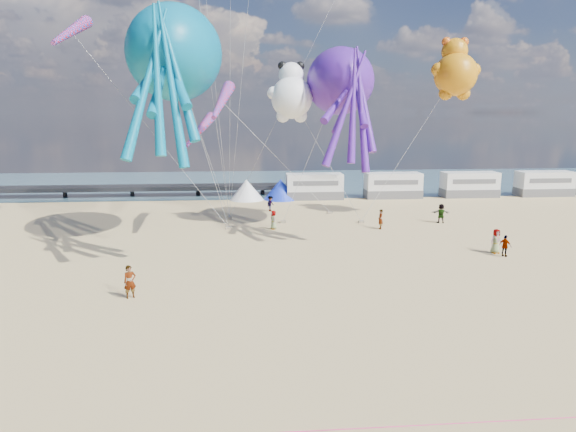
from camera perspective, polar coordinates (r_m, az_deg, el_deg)
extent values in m
plane|color=#DABC7E|center=(22.17, 1.33, -15.53)|extent=(120.00, 120.00, 0.00)
plane|color=#365767|center=(75.35, -3.14, 3.75)|extent=(120.00, 120.00, 0.00)
cube|color=black|center=(69.29, -26.70, 2.69)|extent=(60.00, 3.00, 0.50)
cube|color=silver|center=(60.80, 2.94, 3.32)|extent=(6.60, 2.50, 3.00)
cube|color=silver|center=(62.79, 11.58, 3.36)|extent=(6.60, 2.50, 3.00)
cube|color=silver|center=(66.09, 19.52, 3.32)|extent=(6.60, 2.50, 3.00)
cube|color=silver|center=(70.53, 26.59, 3.24)|extent=(6.60, 2.50, 3.00)
cone|color=white|center=(60.30, -4.63, 2.94)|extent=(4.00, 4.00, 2.40)
cone|color=#1933CC|center=(60.44, -0.83, 2.99)|extent=(4.00, 4.00, 2.40)
cylinder|color=#F2338C|center=(17.88, 3.18, -22.71)|extent=(34.00, 0.03, 0.03)
imported|color=tan|center=(29.69, -17.16, -7.00)|extent=(0.80, 0.70, 1.85)
imported|color=#7F6659|center=(44.92, -1.62, -0.43)|extent=(0.53, 0.68, 1.66)
imported|color=#7F6659|center=(53.14, -1.96, 1.40)|extent=(0.96, 1.00, 1.62)
imported|color=#7F6659|center=(39.52, 22.98, -3.08)|extent=(1.06, 1.14, 1.55)
imported|color=#7F6659|center=(49.50, 16.64, 0.28)|extent=(1.09, 0.54, 1.80)
imported|color=#7F6659|center=(45.66, 10.23, -0.36)|extent=(0.52, 1.62, 1.75)
imported|color=#7F6659|center=(40.16, 22.10, -2.60)|extent=(0.74, 0.57, 1.80)
cube|color=gray|center=(45.33, -6.60, -1.33)|extent=(0.50, 0.35, 0.22)
cube|color=gray|center=(47.60, -0.55, -0.64)|extent=(0.50, 0.35, 0.22)
cube|color=gray|center=(48.07, 8.14, -0.63)|extent=(0.50, 0.35, 0.22)
cube|color=gray|center=(52.13, 4.71, 0.38)|extent=(0.50, 0.35, 0.22)
cube|color=gray|center=(49.59, -6.52, -0.22)|extent=(0.50, 0.35, 0.22)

